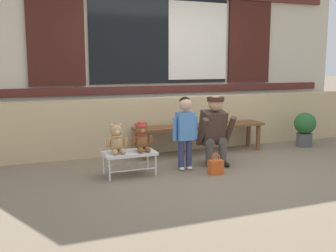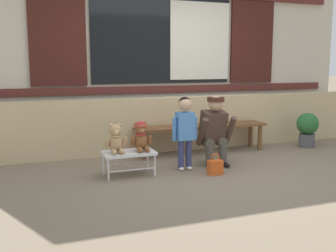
# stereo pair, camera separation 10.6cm
# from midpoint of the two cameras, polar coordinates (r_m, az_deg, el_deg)

# --- Properties ---
(ground_plane) EXTENTS (60.00, 60.00, 0.00)m
(ground_plane) POSITION_cam_midpoint_polar(r_m,az_deg,el_deg) (5.19, 5.75, -6.52)
(ground_plane) COLOR #756651
(brick_low_wall) EXTENTS (6.81, 0.25, 0.85)m
(brick_low_wall) POSITION_cam_midpoint_polar(r_m,az_deg,el_deg) (6.37, -0.09, 0.34)
(brick_low_wall) COLOR tan
(brick_low_wall) RESTS_ON ground
(shop_facade) EXTENTS (6.95, 0.26, 3.71)m
(shop_facade) POSITION_cam_midpoint_polar(r_m,az_deg,el_deg) (6.80, -1.70, 12.95)
(shop_facade) COLOR beige
(shop_facade) RESTS_ON ground
(wooden_bench_long) EXTENTS (2.10, 0.40, 0.44)m
(wooden_bench_long) POSITION_cam_midpoint_polar(r_m,az_deg,el_deg) (6.19, 4.14, -0.44)
(wooden_bench_long) COLOR brown
(wooden_bench_long) RESTS_ON ground
(small_display_bench) EXTENTS (0.64, 0.36, 0.30)m
(small_display_bench) POSITION_cam_midpoint_polar(r_m,az_deg,el_deg) (4.97, -6.13, -4.06)
(small_display_bench) COLOR silver
(small_display_bench) RESTS_ON ground
(teddy_bear_plain) EXTENTS (0.28, 0.26, 0.36)m
(teddy_bear_plain) POSITION_cam_midpoint_polar(r_m,az_deg,el_deg) (4.89, -7.98, -1.94)
(teddy_bear_plain) COLOR tan
(teddy_bear_plain) RESTS_ON small_display_bench
(teddy_bear_with_hat) EXTENTS (0.28, 0.27, 0.36)m
(teddy_bear_with_hat) POSITION_cam_midpoint_polar(r_m,az_deg,el_deg) (4.97, -4.40, -1.60)
(teddy_bear_with_hat) COLOR brown
(teddy_bear_with_hat) RESTS_ON small_display_bench
(child_standing) EXTENTS (0.35, 0.18, 0.96)m
(child_standing) POSITION_cam_midpoint_polar(r_m,az_deg,el_deg) (5.14, 1.87, 0.14)
(child_standing) COLOR navy
(child_standing) RESTS_ON ground
(adult_crouching) EXTENTS (0.50, 0.49, 0.95)m
(adult_crouching) POSITION_cam_midpoint_polar(r_m,az_deg,el_deg) (5.47, 6.05, -0.56)
(adult_crouching) COLOR #4C473D
(adult_crouching) RESTS_ON ground
(handbag_on_ground) EXTENTS (0.18, 0.11, 0.27)m
(handbag_on_ground) POSITION_cam_midpoint_polar(r_m,az_deg,el_deg) (5.06, 6.22, -5.80)
(handbag_on_ground) COLOR #DB561E
(handbag_on_ground) RESTS_ON ground
(potted_plant) EXTENTS (0.36, 0.36, 0.57)m
(potted_plant) POSITION_cam_midpoint_polar(r_m,az_deg,el_deg) (7.02, 18.54, -0.17)
(potted_plant) COLOR #4C4C51
(potted_plant) RESTS_ON ground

